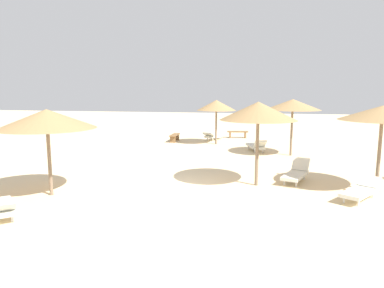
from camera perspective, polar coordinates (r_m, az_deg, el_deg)
name	(u,v)px	position (r m, az deg, el deg)	size (l,w,h in m)	color
ground_plane	(176,191)	(12.53, -2.55, -7.54)	(80.00, 80.00, 0.00)	beige
parasol_0	(383,113)	(13.62, 28.41, 4.39)	(2.87, 2.87, 2.99)	#75604C
parasol_2	(47,119)	(12.49, -22.40, 3.75)	(3.19, 3.19, 2.89)	#75604C
parasol_3	(258,111)	(12.96, 10.65, 5.23)	(2.79, 2.79, 3.09)	#75604C
parasol_4	(293,105)	(19.38, 15.96, 6.12)	(2.91, 2.91, 3.01)	#75604C
parasol_5	(216,105)	(22.65, 3.95, 6.25)	(2.49, 2.49, 2.84)	#75604C
lounger_0	(361,190)	(12.71, 25.64, -6.74)	(1.63, 1.93, 0.64)	silver
lounger_2	(1,207)	(11.22, -28.50, -8.95)	(1.75, 1.83, 0.70)	silver
lounger_3	(296,173)	(14.21, 16.45, -4.56)	(1.25, 1.95, 0.81)	silver
lounger_4	(256,146)	(20.44, 10.31, -0.30)	(1.20, 1.98, 0.76)	silver
lounger_5	(214,136)	(24.60, 3.52, 1.35)	(1.38, 2.01, 0.61)	silver
bench_0	(175,136)	(23.93, -2.82, 1.24)	(0.41, 1.50, 0.49)	brown
bench_1	(238,133)	(25.90, 7.39, 1.76)	(1.54, 0.59, 0.49)	brown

